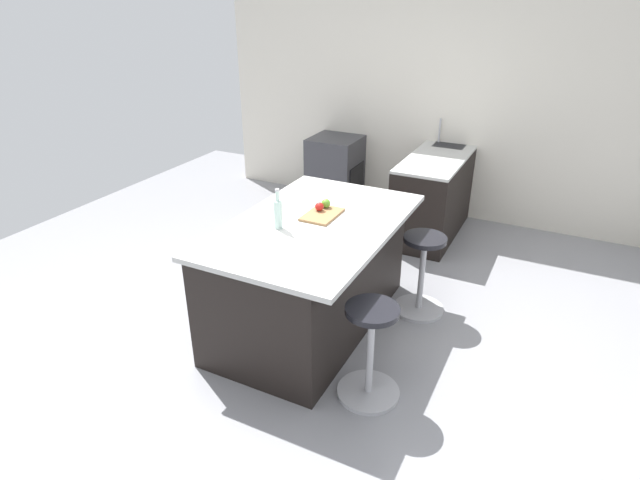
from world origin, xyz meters
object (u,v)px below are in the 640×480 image
(stool_by_window, at_px, (421,277))
(apple_green, at_px, (326,203))
(water_bottle, at_px, (278,213))
(stool_middle, at_px, (370,355))
(kitchen_island, at_px, (309,273))
(cutting_board, at_px, (322,215))
(oven_range, at_px, (335,171))
(apple_red, at_px, (319,207))

(stool_by_window, height_order, apple_green, apple_green)
(water_bottle, bearing_deg, stool_middle, 67.56)
(kitchen_island, xyz_separation_m, apple_green, (-0.27, 0.02, 0.52))
(cutting_board, bearing_deg, stool_by_window, 121.59)
(apple_green, distance_m, water_bottle, 0.51)
(water_bottle, bearing_deg, oven_range, -163.42)
(oven_range, distance_m, apple_red, 2.64)
(oven_range, xyz_separation_m, stool_middle, (3.17, 1.75, -0.10))
(stool_by_window, distance_m, apple_red, 1.09)
(kitchen_island, height_order, stool_by_window, kitchen_island)
(apple_green, bearing_deg, water_bottle, -18.59)
(cutting_board, bearing_deg, apple_red, -132.24)
(stool_middle, distance_m, apple_green, 1.32)
(kitchen_island, xyz_separation_m, stool_middle, (0.59, 0.77, -0.14))
(stool_by_window, relative_size, cutting_board, 1.99)
(apple_green, bearing_deg, kitchen_island, -3.45)
(cutting_board, height_order, water_bottle, water_bottle)
(apple_red, bearing_deg, apple_green, 168.34)
(stool_by_window, height_order, water_bottle, water_bottle)
(stool_by_window, bearing_deg, oven_range, -138.59)
(stool_middle, bearing_deg, apple_red, -135.08)
(cutting_board, xyz_separation_m, apple_green, (-0.12, -0.03, 0.05))
(oven_range, xyz_separation_m, apple_green, (2.31, 0.99, 0.56))
(oven_range, bearing_deg, stool_by_window, 41.41)
(stool_middle, relative_size, apple_green, 9.64)
(oven_range, xyz_separation_m, kitchen_island, (2.58, 0.98, 0.04))
(stool_middle, height_order, apple_red, apple_red)
(stool_by_window, relative_size, apple_red, 10.15)
(oven_range, distance_m, stool_by_window, 2.65)
(stool_middle, relative_size, apple_red, 10.15)
(stool_middle, xyz_separation_m, apple_red, (-0.78, -0.78, 0.65))
(apple_red, distance_m, water_bottle, 0.43)
(oven_range, distance_m, cutting_board, 2.69)
(stool_middle, xyz_separation_m, cutting_board, (-0.74, -0.73, 0.61))
(stool_by_window, bearing_deg, cutting_board, -58.41)
(stool_middle, xyz_separation_m, water_bottle, (-0.38, -0.92, 0.72))
(kitchen_island, relative_size, water_bottle, 6.03)
(apple_red, bearing_deg, oven_range, -157.82)
(stool_by_window, bearing_deg, kitchen_island, -52.55)
(oven_range, bearing_deg, apple_green, 23.27)
(kitchen_island, height_order, water_bottle, water_bottle)
(stool_middle, height_order, water_bottle, water_bottle)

